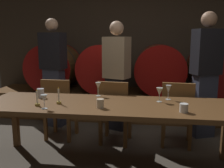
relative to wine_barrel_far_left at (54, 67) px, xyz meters
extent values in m
cube|color=#473A2D|center=(1.45, 0.55, 0.38)|extent=(5.67, 0.24, 2.55)
cube|color=brown|center=(1.45, 0.00, -0.66)|extent=(5.10, 0.90, 0.47)
cylinder|color=brown|center=(0.00, 0.00, 0.00)|extent=(0.85, 0.75, 0.85)
cylinder|color=#9E1411|center=(0.00, -0.39, 0.00)|extent=(0.86, 0.03, 0.86)
cylinder|color=#9E1411|center=(0.00, 0.39, 0.00)|extent=(0.86, 0.03, 0.86)
cylinder|color=#2D2D33|center=(0.00, 0.00, 0.00)|extent=(0.85, 0.04, 0.85)
cylinder|color=brown|center=(0.94, 0.00, 0.00)|extent=(0.85, 0.75, 0.85)
cylinder|color=#9E1411|center=(0.94, -0.39, 0.00)|extent=(0.86, 0.03, 0.86)
cylinder|color=#9E1411|center=(0.94, 0.39, 0.00)|extent=(0.86, 0.03, 0.86)
cylinder|color=#2D2D33|center=(0.94, 0.00, 0.00)|extent=(0.85, 0.04, 0.85)
cylinder|color=brown|center=(1.95, 0.00, 0.00)|extent=(0.85, 0.75, 0.85)
cylinder|color=maroon|center=(1.95, -0.39, 0.00)|extent=(0.86, 0.03, 0.86)
cylinder|color=maroon|center=(1.95, 0.39, 0.00)|extent=(0.86, 0.03, 0.86)
cylinder|color=#2D2D33|center=(1.95, 0.00, 0.00)|extent=(0.85, 0.04, 0.85)
cylinder|color=brown|center=(2.88, 0.00, 0.00)|extent=(0.85, 0.75, 0.85)
cylinder|color=#9E1411|center=(2.88, -0.39, 0.00)|extent=(0.86, 0.03, 0.86)
cylinder|color=#9E1411|center=(2.88, 0.39, 0.00)|extent=(0.86, 0.03, 0.86)
cylinder|color=#2D2D33|center=(2.88, 0.00, 0.00)|extent=(0.85, 0.04, 0.85)
cube|color=brown|center=(1.34, -1.89, -0.19)|extent=(2.80, 0.85, 0.05)
cube|color=brown|center=(0.02, -1.52, -0.55)|extent=(0.07, 0.07, 0.68)
cube|color=brown|center=(0.51, -1.14, -0.45)|extent=(0.41, 0.41, 0.04)
cube|color=brown|center=(0.51, -1.32, -0.22)|extent=(0.40, 0.05, 0.42)
cube|color=brown|center=(0.69, -0.98, -0.68)|extent=(0.05, 0.05, 0.42)
cube|color=brown|center=(0.35, -0.97, -0.68)|extent=(0.05, 0.05, 0.42)
cube|color=brown|center=(0.68, -1.32, -0.68)|extent=(0.05, 0.05, 0.42)
cube|color=brown|center=(0.34, -1.31, -0.68)|extent=(0.05, 0.05, 0.42)
cube|color=brown|center=(1.32, -1.20, -0.45)|extent=(0.44, 0.44, 0.04)
cube|color=brown|center=(1.30, -1.38, -0.22)|extent=(0.40, 0.08, 0.42)
cube|color=brown|center=(1.50, -1.05, -0.68)|extent=(0.05, 0.05, 0.42)
cube|color=brown|center=(1.16, -1.01, -0.68)|extent=(0.05, 0.05, 0.42)
cube|color=brown|center=(1.47, -1.39, -0.68)|extent=(0.05, 0.05, 0.42)
cube|color=brown|center=(1.13, -1.35, -0.68)|extent=(0.05, 0.05, 0.42)
cube|color=brown|center=(2.14, -1.16, -0.45)|extent=(0.44, 0.44, 0.04)
cube|color=brown|center=(2.12, -1.34, -0.22)|extent=(0.40, 0.08, 0.42)
cube|color=brown|center=(2.33, -1.01, -0.68)|extent=(0.05, 0.05, 0.42)
cube|color=brown|center=(1.99, -0.97, -0.68)|extent=(0.05, 0.05, 0.42)
cube|color=brown|center=(2.29, -1.35, -0.68)|extent=(0.05, 0.05, 0.42)
cube|color=brown|center=(1.96, -1.31, -0.68)|extent=(0.05, 0.05, 0.42)
cube|color=#33384C|center=(0.24, -0.66, -0.42)|extent=(0.33, 0.25, 0.95)
cube|color=black|center=(0.24, -0.66, 0.34)|extent=(0.42, 0.31, 0.57)
sphere|color=#D8A884|center=(0.24, -0.66, 0.74)|extent=(0.20, 0.20, 0.20)
cube|color=black|center=(1.26, -0.68, -0.48)|extent=(0.35, 0.30, 0.82)
cube|color=tan|center=(1.26, -0.68, 0.24)|extent=(0.44, 0.36, 0.63)
sphere|color=#D8A884|center=(1.26, -0.68, 0.68)|extent=(0.21, 0.21, 0.21)
cube|color=#33384C|center=(2.55, -0.81, -0.43)|extent=(0.35, 0.29, 0.92)
cube|color=black|center=(2.55, -0.81, 0.35)|extent=(0.44, 0.36, 0.63)
sphere|color=tan|center=(2.55, -0.81, 0.79)|extent=(0.22, 0.22, 0.22)
cylinder|color=olive|center=(0.60, -2.08, -0.15)|extent=(0.05, 0.05, 0.02)
cylinder|color=#EDE5CC|center=(0.60, -2.08, -0.07)|extent=(0.02, 0.02, 0.14)
cone|color=yellow|center=(0.60, -2.08, 0.01)|extent=(0.01, 0.01, 0.02)
cylinder|color=olive|center=(0.79, -1.97, -0.15)|extent=(0.05, 0.05, 0.02)
cylinder|color=#EDE5CC|center=(0.79, -1.97, -0.07)|extent=(0.02, 0.02, 0.14)
cone|color=yellow|center=(0.79, -1.97, 0.01)|extent=(0.01, 0.01, 0.02)
cylinder|color=white|center=(0.71, -2.17, -0.16)|extent=(0.06, 0.06, 0.00)
cylinder|color=white|center=(0.71, -2.17, -0.13)|extent=(0.01, 0.01, 0.07)
cone|color=white|center=(0.71, -2.17, -0.06)|extent=(0.07, 0.07, 0.08)
cylinder|color=silver|center=(1.14, -1.54, -0.16)|extent=(0.06, 0.06, 0.00)
cylinder|color=silver|center=(1.14, -1.54, -0.12)|extent=(0.01, 0.01, 0.09)
cone|color=silver|center=(1.14, -1.54, -0.03)|extent=(0.07, 0.07, 0.08)
cylinder|color=silver|center=(1.87, -1.73, -0.16)|extent=(0.06, 0.06, 0.00)
cylinder|color=silver|center=(1.87, -1.73, -0.13)|extent=(0.01, 0.01, 0.07)
cone|color=silver|center=(1.87, -1.73, -0.05)|extent=(0.07, 0.07, 0.09)
cylinder|color=white|center=(1.98, -1.61, -0.16)|extent=(0.06, 0.06, 0.00)
cylinder|color=white|center=(1.98, -1.61, -0.12)|extent=(0.01, 0.01, 0.08)
cone|color=white|center=(1.98, -1.61, -0.04)|extent=(0.06, 0.06, 0.09)
cylinder|color=silver|center=(0.47, -1.71, -0.11)|extent=(0.08, 0.08, 0.11)
cylinder|color=beige|center=(1.27, -2.07, -0.12)|extent=(0.08, 0.08, 0.09)
cylinder|color=white|center=(2.08, -2.11, -0.12)|extent=(0.08, 0.08, 0.09)
camera|label=1|loc=(1.72, -4.48, 0.53)|focal=39.98mm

